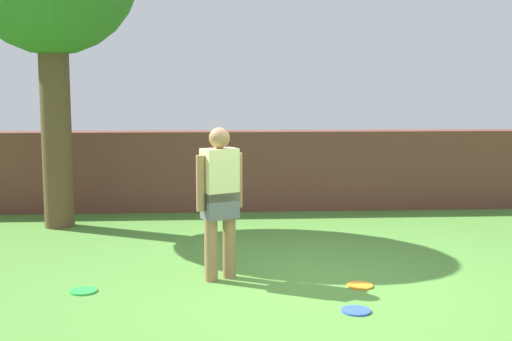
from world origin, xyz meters
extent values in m
plane|color=#4C8433|center=(0.00, 0.00, 0.00)|extent=(40.00, 40.00, 0.00)
cube|color=brown|center=(-1.50, 4.33, 0.66)|extent=(12.02, 0.50, 1.32)
cylinder|color=brown|center=(-3.26, 3.14, 1.52)|extent=(0.43, 0.43, 3.05)
cylinder|color=#9E704C|center=(-1.02, 0.31, 0.42)|extent=(0.14, 0.14, 0.85)
cylinder|color=#9E704C|center=(-0.82, 0.41, 0.42)|extent=(0.14, 0.14, 0.85)
cube|color=slate|center=(-0.92, 0.36, 0.80)|extent=(0.42, 0.36, 0.28)
cube|color=beige|center=(-0.92, 0.36, 1.12)|extent=(0.42, 0.36, 0.55)
sphere|color=#9E704C|center=(-0.92, 0.36, 1.51)|extent=(0.22, 0.22, 0.22)
cylinder|color=#9E704C|center=(-1.12, 0.25, 1.05)|extent=(0.09, 0.09, 0.58)
cylinder|color=#9E704C|center=(-0.72, 0.46, 1.05)|extent=(0.09, 0.09, 0.58)
cylinder|color=green|center=(-2.29, 0.00, 0.01)|extent=(0.27, 0.27, 0.02)
cylinder|color=blue|center=(0.31, -0.74, 0.01)|extent=(0.27, 0.27, 0.02)
cylinder|color=orange|center=(0.51, 0.01, 0.01)|extent=(0.27, 0.27, 0.02)
camera|label=1|loc=(-0.95, -6.36, 2.03)|focal=45.44mm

